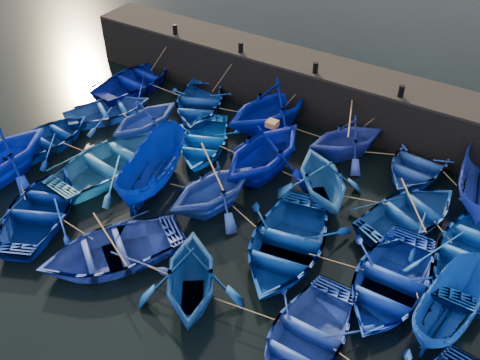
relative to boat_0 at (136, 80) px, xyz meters
The scene contains 33 objects.
ground 11.96m from the boat_0, 39.41° to the right, with size 120.00×120.00×0.00m, color black.
quay_wall 9.71m from the boat_0, 17.51° to the left, with size 26.00×2.50×2.50m, color black.
quay_top 9.90m from the boat_0, 17.51° to the left, with size 26.00×2.50×0.12m, color black.
bollard_0 3.33m from the boat_0, 58.49° to the left, with size 0.24×0.24×0.50m, color black.
bollard_1 6.08m from the boat_0, 21.04° to the left, with size 0.24×0.24×0.50m, color black.
bollard_2 9.74m from the boat_0, 12.30° to the left, with size 0.24×0.24×0.50m, color black.
bollard_3 13.59m from the boat_0, ahead, with size 0.24×0.24×0.50m, color black.
boat_0 is the anchor object (origin of this frame).
boat_1 4.12m from the boat_0, ahead, with size 3.48×4.86×1.01m, color navy.
boat_2 7.99m from the boat_0, ahead, with size 4.22×4.89×2.58m, color #001295.
boat_3 11.79m from the boat_0, ahead, with size 3.21×3.72×1.96m, color #2435A4.
boat_4 14.88m from the boat_0, ahead, with size 3.30×4.62×0.96m, color #2046A4.
boat_6 3.04m from the boat_0, 75.49° to the right, with size 2.99×4.18×0.87m, color #1A4495.
boat_7 4.62m from the boat_0, 43.52° to the right, with size 3.16×3.67×1.93m, color #213F99.
boat_8 6.77m from the boat_0, 23.43° to the right, with size 3.14×4.38×0.91m, color blue.
boat_9 9.87m from the boat_0, 16.60° to the right, with size 4.17×4.84×2.55m, color #010F8E.
boat_10 12.51m from the boat_0, 13.56° to the right, with size 3.45×4.00×2.11m, color #1B58A2.
boat_11 15.79m from the boat_0, ahead, with size 3.31×4.63×0.96m, color navy.
boat_12 18.52m from the boat_0, 10.07° to the right, with size 4.02×5.62×1.17m, color #0C47B0.
boat_13 6.20m from the boat_0, 88.48° to the right, with size 3.12×4.37×0.91m, color navy.
boat_14 7.22m from the boat_0, 58.12° to the right, with size 3.94×5.50×1.14m, color #246AA9.
boat_15 8.46m from the boat_0, 44.54° to the right, with size 1.80×4.78×1.85m, color #001C8F.
boat_16 10.52m from the boat_0, 32.85° to the right, with size 3.41×3.96×2.08m, color #23409E.
boat_17 13.95m from the boat_0, 27.26° to the right, with size 3.94×5.51×1.14m, color navy.
boat_18 17.20m from the boat_0, 20.68° to the right, with size 3.67×5.13×1.07m, color #0E30AC.
boat_19 19.06m from the boat_0, 19.23° to the right, with size 1.53×4.07×1.57m, color #0F41A3.
boat_21 10.36m from the boat_0, 69.25° to the right, with size 3.57×4.99×1.03m, color navy.
boat_22 12.32m from the boat_0, 53.07° to the right, with size 3.63×5.07×1.05m, color #223A98.
boat_23 14.48m from the boat_0, 42.16° to the right, with size 3.44×3.99×2.10m, color navy.
boat_24 17.43m from the boat_0, 32.54° to the right, with size 3.33×4.65×0.97m, color #1F3DA2.
wooden_crate 10.35m from the boat_0, 16.12° to the right, with size 0.43×0.42×0.24m, color olive.
mooring_ropes 9.69m from the boat_0, 16.45° to the right, with size 17.90×11.93×2.10m.
loose_oars 11.81m from the boat_0, 22.10° to the right, with size 10.45×12.23×1.18m.
Camera 1 is at (8.86, -10.82, 14.06)m, focal length 40.00 mm.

